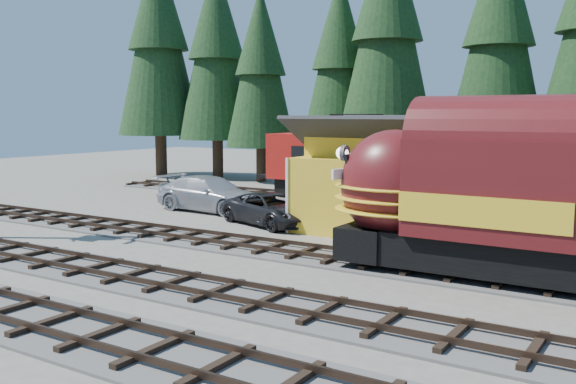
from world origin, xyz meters
The scene contains 6 objects.
ground centered at (0.00, 0.00, 0.00)m, with size 120.00×120.00×0.00m, color #6B665B.
track_spur centered at (-10.00, 18.00, 0.06)m, with size 32.00×3.20×0.33m.
depot centered at (0.00, 10.50, 2.96)m, with size 12.80×7.00×5.30m.
caboose centered at (-8.69, 18.00, 2.45)m, with size 9.41×2.73×4.89m.
pickup_truck_a centered at (-7.72, 8.80, 0.77)m, with size 2.57×5.57×1.55m, color black.
pickup_truck_b centered at (-13.05, 10.65, 0.96)m, with size 2.69×6.61×1.92m, color #AAACB2.
Camera 1 is at (9.36, -16.57, 5.41)m, focal length 40.00 mm.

